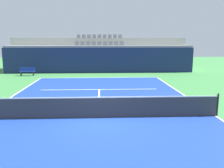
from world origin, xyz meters
TOP-DOWN VIEW (x-y plane):
  - ground_plane at (0.00, 0.00)m, footprint 80.00×80.00m
  - court_surface at (0.00, 0.00)m, footprint 11.00×24.00m
  - baseline_far at (0.00, 11.95)m, footprint 11.00×0.10m
  - sideline_right at (5.45, 0.00)m, footprint 0.10×24.00m
  - service_line_far at (0.00, 6.40)m, footprint 8.26×0.10m
  - centre_service_line at (0.00, 3.20)m, footprint 0.10×6.40m
  - back_wall at (0.00, 15.50)m, footprint 20.37×0.30m
  - stands_tier_lower at (0.00, 16.85)m, footprint 20.37×2.40m
  - stands_tier_upper at (0.00, 19.25)m, footprint 20.37×2.40m
  - seating_row_lower at (0.00, 16.94)m, footprint 5.48×0.44m
  - seating_row_upper at (0.00, 19.34)m, footprint 5.48×0.44m
  - tennis_net at (0.00, 0.00)m, footprint 11.08×0.08m
  - player_bench at (-7.17, 13.65)m, footprint 1.50×0.40m

SIDE VIEW (x-z plane):
  - ground_plane at x=0.00m, z-range 0.00..0.00m
  - court_surface at x=0.00m, z-range 0.00..0.01m
  - baseline_far at x=0.00m, z-range 0.01..0.01m
  - sideline_right at x=5.45m, z-range 0.01..0.01m
  - service_line_far at x=0.00m, z-range 0.01..0.01m
  - centre_service_line at x=0.00m, z-range 0.01..0.01m
  - player_bench at x=-7.17m, z-range 0.08..0.93m
  - tennis_net at x=0.00m, z-range -0.03..1.04m
  - back_wall at x=0.00m, z-range 0.00..2.71m
  - stands_tier_lower at x=0.00m, z-range 0.00..2.93m
  - stands_tier_upper at x=0.00m, z-range 0.00..3.73m
  - seating_row_lower at x=0.00m, z-range 2.84..3.28m
  - seating_row_upper at x=0.00m, z-range 3.64..4.08m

